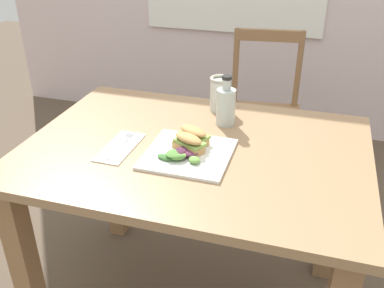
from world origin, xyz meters
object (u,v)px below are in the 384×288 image
(fork_on_napkin, at_px, (122,144))
(mason_jar_iced_tea, at_px, (220,95))
(sandwich_half_back, at_px, (193,135))
(chair_wooden_far, at_px, (263,114))
(bottle_cold_brew, at_px, (226,108))
(sandwich_half_front, at_px, (189,142))
(dining_table, at_px, (195,182))
(plate_lunch, at_px, (188,154))

(fork_on_napkin, xyz_separation_m, mason_jar_iced_tea, (0.24, 0.37, 0.05))
(mason_jar_iced_tea, bearing_deg, sandwich_half_back, -92.87)
(mason_jar_iced_tea, bearing_deg, chair_wooden_far, 81.75)
(chair_wooden_far, relative_size, mason_jar_iced_tea, 6.52)
(bottle_cold_brew, relative_size, mason_jar_iced_tea, 1.37)
(sandwich_half_front, xyz_separation_m, sandwich_half_back, (0.00, 0.05, 0.00))
(chair_wooden_far, xyz_separation_m, sandwich_half_front, (-0.11, -1.01, 0.33))
(fork_on_napkin, bearing_deg, bottle_cold_brew, 41.70)
(chair_wooden_far, distance_m, mason_jar_iced_tea, 0.75)
(bottle_cold_brew, bearing_deg, dining_table, -106.07)
(sandwich_half_front, bearing_deg, bottle_cold_brew, 75.37)
(dining_table, distance_m, sandwich_half_front, 0.19)
(mason_jar_iced_tea, bearing_deg, sandwich_half_front, -92.46)
(dining_table, relative_size, chair_wooden_far, 1.29)
(sandwich_half_back, relative_size, mason_jar_iced_tea, 0.87)
(sandwich_half_front, bearing_deg, fork_on_napkin, -176.32)
(chair_wooden_far, xyz_separation_m, plate_lunch, (-0.11, -1.02, 0.30))
(sandwich_half_front, height_order, fork_on_napkin, sandwich_half_front)
(dining_table, relative_size, mason_jar_iced_tea, 8.40)
(chair_wooden_far, relative_size, plate_lunch, 3.27)
(chair_wooden_far, bearing_deg, plate_lunch, -95.94)
(fork_on_napkin, bearing_deg, dining_table, 14.96)
(sandwich_half_front, relative_size, fork_on_napkin, 0.63)
(dining_table, xyz_separation_m, mason_jar_iced_tea, (0.01, 0.31, 0.20))
(sandwich_half_front, distance_m, mason_jar_iced_tea, 0.36)
(sandwich_half_back, height_order, mason_jar_iced_tea, mason_jar_iced_tea)
(sandwich_half_front, relative_size, sandwich_half_back, 1.00)
(chair_wooden_far, distance_m, sandwich_half_front, 1.07)
(plate_lunch, height_order, sandwich_half_back, sandwich_half_back)
(sandwich_half_back, distance_m, mason_jar_iced_tea, 0.30)
(sandwich_half_front, bearing_deg, plate_lunch, -76.59)
(bottle_cold_brew, xyz_separation_m, mason_jar_iced_tea, (-0.05, 0.11, -0.00))
(chair_wooden_far, bearing_deg, sandwich_half_front, -96.22)
(plate_lunch, relative_size, bottle_cold_brew, 1.46)
(dining_table, distance_m, chair_wooden_far, 0.98)
(fork_on_napkin, bearing_deg, mason_jar_iced_tea, 57.03)
(bottle_cold_brew, bearing_deg, plate_lunch, -103.12)
(chair_wooden_far, distance_m, fork_on_napkin, 1.12)
(fork_on_napkin, height_order, bottle_cold_brew, bottle_cold_brew)
(plate_lunch, xyz_separation_m, bottle_cold_brew, (0.06, 0.26, 0.06))
(dining_table, distance_m, fork_on_napkin, 0.28)
(mason_jar_iced_tea, bearing_deg, dining_table, -91.50)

